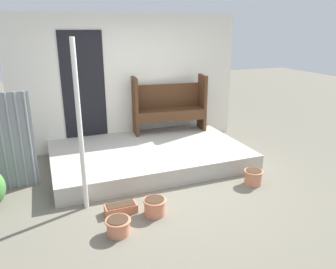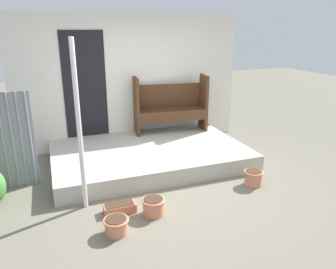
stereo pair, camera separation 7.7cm
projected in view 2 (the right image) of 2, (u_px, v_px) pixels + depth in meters
ground_plane at (173, 187)px, 5.02m from camera, size 24.00×24.00×0.00m
porch_slab at (149, 155)px, 5.92m from camera, size 3.37×2.15×0.28m
house_wall at (130, 82)px, 6.53m from camera, size 4.57×0.08×2.60m
support_post at (79, 128)px, 4.15m from camera, size 0.06×0.06×2.24m
bench at (170, 104)px, 6.65m from camera, size 1.50×0.54×1.14m
flower_pot_left at (116, 225)px, 3.87m from camera, size 0.31×0.31×0.20m
flower_pot_middle at (153, 206)px, 4.27m from camera, size 0.31×0.31×0.23m
flower_pot_right at (253, 177)px, 5.07m from camera, size 0.30×0.30×0.24m
planter_box_rect at (120, 208)px, 4.34m from camera, size 0.42×0.19×0.12m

